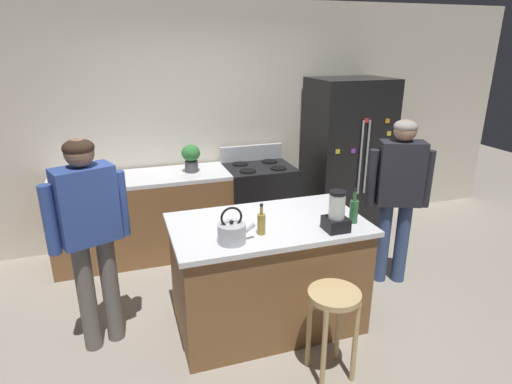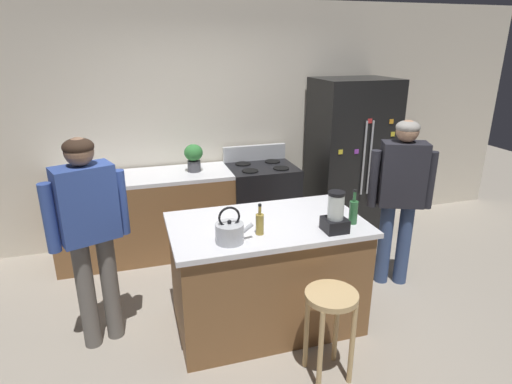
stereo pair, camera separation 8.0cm
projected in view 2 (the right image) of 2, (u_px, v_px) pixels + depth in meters
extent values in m
plane|color=#9E9384|center=(266.00, 321.00, 3.61)|extent=(14.00, 14.00, 0.00)
cube|color=beige|center=(215.00, 124.00, 4.92)|extent=(8.00, 0.10, 2.70)
cube|color=brown|center=(267.00, 276.00, 3.47)|extent=(1.46, 0.83, 0.88)
cube|color=silver|center=(267.00, 225.00, 3.31)|extent=(1.52, 0.89, 0.04)
cube|color=brown|center=(154.00, 217.00, 4.65)|extent=(2.00, 0.64, 0.88)
cube|color=silver|center=(150.00, 177.00, 4.50)|extent=(2.00, 0.64, 0.04)
cube|color=black|center=(350.00, 158.00, 5.08)|extent=(0.90, 0.70, 1.87)
cylinder|color=#B7BABF|center=(364.00, 159.00, 4.70)|extent=(0.02, 0.02, 0.84)
cylinder|color=#B7BABF|center=(370.00, 158.00, 4.72)|extent=(0.02, 0.02, 0.84)
cube|color=yellow|center=(341.00, 152.00, 4.61)|extent=(0.05, 0.01, 0.05)
cube|color=orange|center=(391.00, 122.00, 4.67)|extent=(0.05, 0.01, 0.05)
cube|color=yellow|center=(393.00, 134.00, 4.73)|extent=(0.05, 0.01, 0.05)
cube|color=purple|center=(357.00, 152.00, 4.66)|extent=(0.05, 0.01, 0.05)
cube|color=red|center=(370.00, 121.00, 4.59)|extent=(0.05, 0.01, 0.05)
cube|color=#268CD8|center=(392.00, 143.00, 4.76)|extent=(0.05, 0.01, 0.05)
cube|color=black|center=(262.00, 204.00, 4.95)|extent=(0.76, 0.64, 0.92)
cube|color=black|center=(270.00, 218.00, 4.67)|extent=(0.60, 0.01, 0.24)
cube|color=#B7BABF|center=(254.00, 153.00, 5.03)|extent=(0.76, 0.06, 0.18)
cylinder|color=black|center=(250.00, 171.00, 4.61)|extent=(0.18, 0.18, 0.01)
cylinder|color=black|center=(281.00, 168.00, 4.71)|extent=(0.18, 0.18, 0.01)
cylinder|color=black|center=(243.00, 164.00, 4.88)|extent=(0.18, 0.18, 0.01)
cylinder|color=black|center=(272.00, 161.00, 4.98)|extent=(0.18, 0.18, 0.01)
cylinder|color=#66605B|center=(87.00, 295.00, 3.20)|extent=(0.17, 0.17, 0.89)
cylinder|color=#66605B|center=(110.00, 287.00, 3.30)|extent=(0.17, 0.17, 0.89)
cube|color=#334C99|center=(86.00, 204.00, 3.01)|extent=(0.45, 0.35, 0.56)
cylinder|color=#334C99|center=(50.00, 218.00, 2.88)|extent=(0.12, 0.12, 0.50)
cylinder|color=#334C99|center=(121.00, 202.00, 3.17)|extent=(0.12, 0.12, 0.50)
sphere|color=#8C664C|center=(79.00, 152.00, 2.88)|extent=(0.26, 0.26, 0.20)
ellipsoid|color=#332319|center=(78.00, 147.00, 2.87)|extent=(0.27, 0.27, 0.12)
cylinder|color=#384C7A|center=(404.00, 244.00, 4.08)|extent=(0.17, 0.17, 0.81)
cylinder|color=#384C7A|center=(384.00, 244.00, 4.10)|extent=(0.17, 0.17, 0.81)
cube|color=#26262D|center=(402.00, 174.00, 3.86)|extent=(0.45, 0.35, 0.59)
cylinder|color=#26262D|center=(430.00, 180.00, 3.85)|extent=(0.12, 0.12, 0.54)
cylinder|color=#26262D|center=(374.00, 179.00, 3.89)|extent=(0.12, 0.12, 0.54)
sphere|color=tan|center=(408.00, 131.00, 3.72)|extent=(0.26, 0.26, 0.20)
ellipsoid|color=gray|center=(408.00, 127.00, 3.71)|extent=(0.27, 0.27, 0.12)
cylinder|color=tan|center=(332.00, 296.00, 2.83)|extent=(0.36, 0.36, 0.04)
cylinder|color=tan|center=(320.00, 352.00, 2.80)|extent=(0.04, 0.04, 0.63)
cylinder|color=tan|center=(352.00, 345.00, 2.86)|extent=(0.04, 0.04, 0.63)
cylinder|color=tan|center=(306.00, 330.00, 3.01)|extent=(0.04, 0.04, 0.63)
cylinder|color=tan|center=(336.00, 324.00, 3.07)|extent=(0.04, 0.04, 0.63)
cylinder|color=#4C4C51|center=(194.00, 166.00, 4.60)|extent=(0.14, 0.14, 0.12)
ellipsoid|color=#337A38|center=(193.00, 153.00, 4.55)|extent=(0.20, 0.20, 0.18)
cube|color=black|center=(335.00, 225.00, 3.14)|extent=(0.17, 0.17, 0.10)
cylinder|color=silver|center=(336.00, 207.00, 3.09)|extent=(0.12, 0.12, 0.19)
cylinder|color=black|center=(337.00, 193.00, 3.06)|extent=(0.12, 0.12, 0.02)
cylinder|color=olive|center=(260.00, 224.00, 3.08)|extent=(0.06, 0.06, 0.15)
cylinder|color=olive|center=(260.00, 210.00, 3.04)|extent=(0.02, 0.02, 0.07)
cylinder|color=black|center=(260.00, 205.00, 3.03)|extent=(0.03, 0.03, 0.02)
cylinder|color=#2D6638|center=(353.00, 212.00, 3.26)|extent=(0.07, 0.07, 0.18)
cylinder|color=#2D6638|center=(355.00, 197.00, 3.22)|extent=(0.03, 0.03, 0.08)
cylinder|color=black|center=(355.00, 191.00, 3.20)|extent=(0.03, 0.03, 0.02)
cylinder|color=#B7BABF|center=(230.00, 233.00, 2.96)|extent=(0.20, 0.20, 0.14)
sphere|color=black|center=(229.00, 222.00, 2.93)|extent=(0.03, 0.03, 0.03)
cylinder|color=#B7BABF|center=(247.00, 228.00, 2.99)|extent=(0.09, 0.03, 0.08)
torus|color=black|center=(229.00, 217.00, 2.92)|extent=(0.16, 0.02, 0.16)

